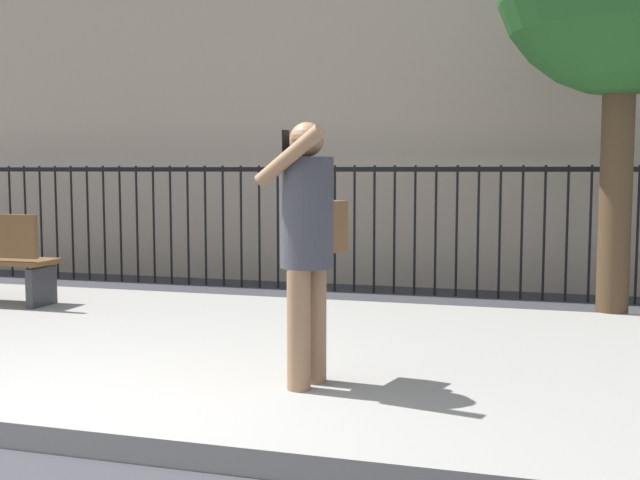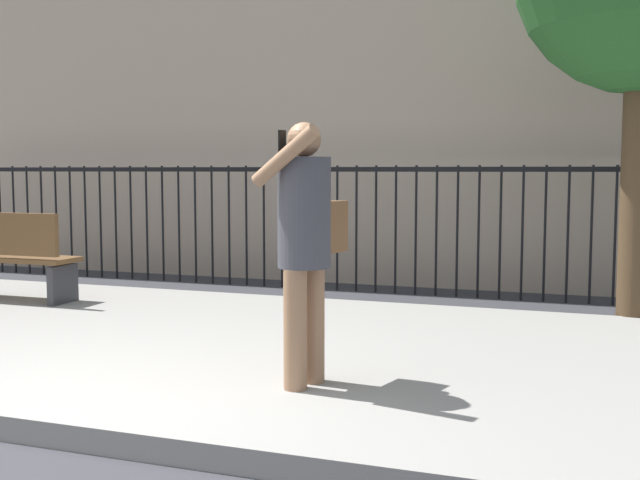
% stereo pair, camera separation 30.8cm
% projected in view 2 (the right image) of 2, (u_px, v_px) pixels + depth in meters
% --- Properties ---
extents(ground_plane, '(60.00, 60.00, 0.00)m').
position_uv_depth(ground_plane, '(28.00, 446.00, 4.31)').
color(ground_plane, '#333338').
extents(sidewalk, '(28.00, 4.40, 0.15)m').
position_uv_depth(sidewalk, '(211.00, 347.00, 6.36)').
color(sidewalk, gray).
rests_on(sidewalk, ground).
extents(iron_fence, '(12.03, 0.04, 1.60)m').
position_uv_depth(iron_fence, '(347.00, 211.00, 9.75)').
color(iron_fence, black).
rests_on(iron_fence, ground).
extents(pedestrian_on_phone, '(0.51, 0.71, 1.69)m').
position_uv_depth(pedestrian_on_phone, '(307.00, 234.00, 4.91)').
color(pedestrian_on_phone, '#936B4C').
rests_on(pedestrian_on_phone, sidewalk).
extents(street_bench, '(1.60, 0.45, 0.95)m').
position_uv_depth(street_bench, '(3.00, 254.00, 8.17)').
color(street_bench, brown).
rests_on(street_bench, sidewalk).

